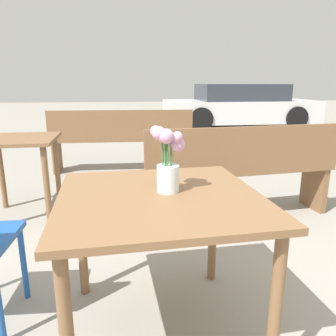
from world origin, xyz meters
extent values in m
plane|color=gray|center=(0.00, 0.00, 0.00)|extent=(40.00, 40.00, 0.00)
cube|color=brown|center=(0.00, 0.00, 0.70)|extent=(0.95, 0.94, 0.03)
cylinder|color=brown|center=(0.41, -0.35, 0.34)|extent=(0.05, 0.05, 0.68)
cylinder|color=brown|center=(-0.41, 0.35, 0.34)|extent=(0.05, 0.05, 0.68)
cylinder|color=brown|center=(0.36, 0.40, 0.34)|extent=(0.05, 0.05, 0.68)
cylinder|color=silver|center=(0.04, 0.04, 0.78)|extent=(0.10, 0.10, 0.12)
cylinder|color=silver|center=(0.04, 0.04, 0.75)|extent=(0.09, 0.09, 0.07)
cylinder|color=#337038|center=(0.05, 0.04, 0.82)|extent=(0.01, 0.01, 0.19)
sphere|color=#CC99C6|center=(0.09, 0.03, 0.93)|extent=(0.06, 0.06, 0.06)
cylinder|color=#337038|center=(0.06, 0.06, 0.82)|extent=(0.01, 0.01, 0.19)
sphere|color=#CC99C6|center=(0.08, 0.08, 0.93)|extent=(0.07, 0.07, 0.07)
cylinder|color=#337038|center=(0.03, 0.06, 0.84)|extent=(0.01, 0.01, 0.22)
sphere|color=#CC99C6|center=(0.02, 0.09, 0.97)|extent=(0.06, 0.06, 0.06)
cylinder|color=#337038|center=(0.02, 0.05, 0.85)|extent=(0.01, 0.01, 0.25)
sphere|color=#CC99C6|center=(-0.01, 0.06, 0.99)|extent=(0.05, 0.05, 0.05)
cylinder|color=#337038|center=(0.03, 0.03, 0.85)|extent=(0.01, 0.01, 0.25)
sphere|color=#CC99C6|center=(0.00, 0.01, 0.99)|extent=(0.06, 0.06, 0.06)
cylinder|color=#337038|center=(0.04, 0.03, 0.84)|extent=(0.01, 0.01, 0.23)
sphere|color=#CC99C6|center=(0.03, 0.00, 0.98)|extent=(0.07, 0.07, 0.07)
cylinder|color=#337038|center=(0.06, 0.03, 0.84)|extent=(0.01, 0.01, 0.23)
sphere|color=#CC99C6|center=(0.08, 0.01, 0.97)|extent=(0.05, 0.05, 0.05)
cylinder|color=#1E519E|center=(-0.74, 0.35, 0.22)|extent=(0.03, 0.03, 0.44)
cube|color=brown|center=(0.84, 1.36, 0.44)|extent=(1.78, 0.56, 0.02)
cube|color=brown|center=(0.86, 1.20, 0.65)|extent=(1.74, 0.24, 0.40)
cube|color=brown|center=(0.03, 1.27, 0.21)|extent=(0.10, 0.33, 0.43)
cube|color=brown|center=(1.65, 1.46, 0.21)|extent=(0.10, 0.33, 0.43)
cube|color=brown|center=(-0.21, 3.14, 0.44)|extent=(1.91, 0.41, 0.02)
cube|color=brown|center=(-0.22, 2.98, 0.65)|extent=(1.90, 0.09, 0.40)
cube|color=brown|center=(-1.10, 3.16, 0.21)|extent=(0.07, 0.33, 0.43)
cube|color=brown|center=(0.68, 3.11, 0.21)|extent=(0.07, 0.33, 0.43)
cube|color=brown|center=(-1.08, 1.58, 0.72)|extent=(0.66, 0.67, 0.03)
cylinder|color=brown|center=(-0.82, 1.33, 0.35)|extent=(0.05, 0.05, 0.70)
cylinder|color=brown|center=(-1.35, 1.84, 0.35)|extent=(0.05, 0.05, 0.70)
cylinder|color=brown|center=(-0.83, 1.86, 0.35)|extent=(0.05, 0.05, 0.70)
cube|color=silver|center=(2.99, 7.54, 0.43)|extent=(4.14, 1.70, 0.58)
cube|color=#2D333D|center=(2.99, 7.54, 0.94)|extent=(2.28, 1.54, 0.44)
cylinder|color=black|center=(1.72, 6.74, 0.30)|extent=(0.60, 0.19, 0.60)
cylinder|color=black|center=(1.70, 8.31, 0.30)|extent=(0.60, 0.19, 0.60)
cylinder|color=black|center=(4.27, 6.77, 0.30)|extent=(0.60, 0.19, 0.60)
cylinder|color=black|center=(4.25, 8.34, 0.30)|extent=(0.60, 0.19, 0.60)
camera|label=1|loc=(-0.13, -1.38, 1.20)|focal=35.00mm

